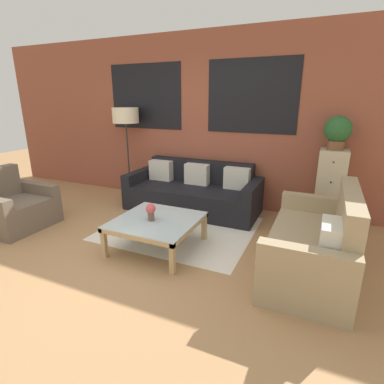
# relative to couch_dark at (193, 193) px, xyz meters

# --- Properties ---
(ground_plane) EXTENTS (16.00, 16.00, 0.00)m
(ground_plane) POSITION_rel_couch_dark_xyz_m (-0.18, -1.95, -0.28)
(ground_plane) COLOR #AD7F51
(wall_back_brick) EXTENTS (8.40, 0.09, 2.80)m
(wall_back_brick) POSITION_rel_couch_dark_xyz_m (-0.18, 0.49, 1.12)
(wall_back_brick) COLOR brown
(wall_back_brick) RESTS_ON ground_plane
(rug) EXTENTS (2.01, 1.70, 0.00)m
(rug) POSITION_rel_couch_dark_xyz_m (0.14, -0.79, -0.28)
(rug) COLOR silver
(rug) RESTS_ON ground_plane
(couch_dark) EXTENTS (2.15, 0.88, 0.78)m
(couch_dark) POSITION_rel_couch_dark_xyz_m (0.00, 0.00, 0.00)
(couch_dark) COLOR black
(couch_dark) RESTS_ON ground_plane
(settee_vintage) EXTENTS (0.80, 1.64, 0.92)m
(settee_vintage) POSITION_rel_couch_dark_xyz_m (1.92, -1.22, 0.03)
(settee_vintage) COLOR tan
(settee_vintage) RESTS_ON ground_plane
(armchair_corner) EXTENTS (0.80, 0.88, 0.84)m
(armchair_corner) POSITION_rel_couch_dark_xyz_m (-2.05, -1.67, -0.01)
(armchair_corner) COLOR #6B5B4C
(armchair_corner) RESTS_ON ground_plane
(coffee_table) EXTENTS (0.96, 0.96, 0.38)m
(coffee_table) POSITION_rel_couch_dark_xyz_m (0.14, -1.42, 0.04)
(coffee_table) COLOR silver
(coffee_table) RESTS_ON ground_plane
(floor_lamp) EXTENTS (0.46, 0.46, 1.62)m
(floor_lamp) POSITION_rel_couch_dark_xyz_m (-1.37, 0.16, 1.15)
(floor_lamp) COLOR #2D2D2D
(floor_lamp) RESTS_ON ground_plane
(drawer_cabinet) EXTENTS (0.37, 0.39, 1.10)m
(drawer_cabinet) POSITION_rel_couch_dark_xyz_m (2.02, 0.22, 0.27)
(drawer_cabinet) COLOR #C6B793
(drawer_cabinet) RESTS_ON ground_plane
(potted_plant) EXTENTS (0.36, 0.36, 0.45)m
(potted_plant) POSITION_rel_couch_dark_xyz_m (2.02, 0.22, 1.07)
(potted_plant) COLOR brown
(potted_plant) RESTS_ON drawer_cabinet
(flower_vase) EXTENTS (0.12, 0.12, 0.21)m
(flower_vase) POSITION_rel_couch_dark_xyz_m (0.10, -1.47, 0.22)
(flower_vase) COLOR brown
(flower_vase) RESTS_ON coffee_table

